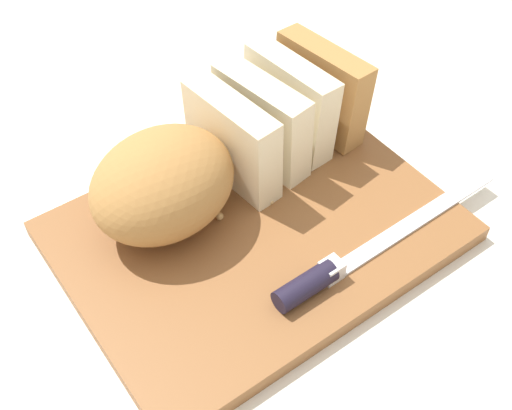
% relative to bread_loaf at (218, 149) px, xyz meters
% --- Properties ---
extents(ground_plane, '(3.00, 3.00, 0.00)m').
position_rel_bread_loaf_xyz_m(ground_plane, '(-0.00, -0.07, -0.07)').
color(ground_plane, silver).
extents(cutting_board, '(0.38, 0.29, 0.02)m').
position_rel_bread_loaf_xyz_m(cutting_board, '(-0.00, -0.07, -0.06)').
color(cutting_board, brown).
rests_on(cutting_board, ground_plane).
extents(bread_loaf, '(0.32, 0.15, 0.10)m').
position_rel_bread_loaf_xyz_m(bread_loaf, '(0.00, 0.00, 0.00)').
color(bread_loaf, '#A8753D').
rests_on(bread_loaf, cutting_board).
extents(bread_knife, '(0.29, 0.02, 0.02)m').
position_rel_bread_loaf_xyz_m(bread_knife, '(0.02, -0.16, -0.04)').
color(bread_knife, silver).
rests_on(bread_knife, cutting_board).
extents(crumb_near_knife, '(0.01, 0.01, 0.01)m').
position_rel_bread_loaf_xyz_m(crumb_near_knife, '(-0.03, -0.04, -0.05)').
color(crumb_near_knife, tan).
rests_on(crumb_near_knife, cutting_board).
extents(crumb_near_loaf, '(0.00, 0.00, 0.00)m').
position_rel_bread_loaf_xyz_m(crumb_near_loaf, '(0.03, -0.06, -0.05)').
color(crumb_near_loaf, tan).
rests_on(crumb_near_loaf, cutting_board).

